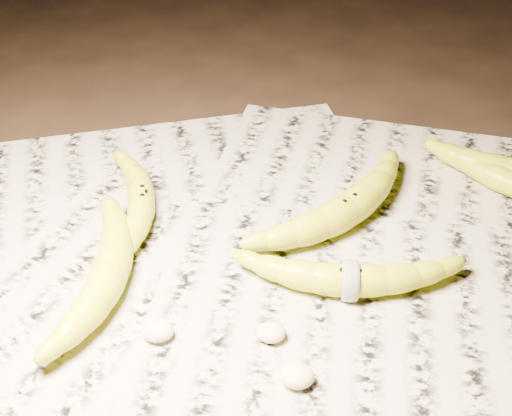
{
  "coord_description": "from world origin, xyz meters",
  "views": [
    {
      "loc": [
        0.01,
        -0.61,
        0.54
      ],
      "look_at": [
        -0.01,
        0.01,
        0.05
      ],
      "focal_mm": 50.0,
      "sensor_mm": 36.0,
      "label": 1
    }
  ],
  "objects_px": {
    "banana_taped": "(350,278)",
    "banana_upper_a": "(508,179)",
    "banana_left_b": "(109,270)",
    "banana_upper_b": "(506,168)",
    "banana_center": "(347,208)",
    "banana_left_a": "(141,199)"
  },
  "relations": [
    {
      "from": "banana_center",
      "to": "banana_upper_a",
      "type": "relative_size",
      "value": 1.35
    },
    {
      "from": "banana_left_a",
      "to": "banana_left_b",
      "type": "bearing_deg",
      "value": 164.8
    },
    {
      "from": "banana_center",
      "to": "banana_upper_b",
      "type": "distance_m",
      "value": 0.22
    },
    {
      "from": "banana_center",
      "to": "banana_upper_a",
      "type": "xyz_separation_m",
      "value": [
        0.2,
        0.07,
        -0.0
      ]
    },
    {
      "from": "banana_taped",
      "to": "banana_left_a",
      "type": "bearing_deg",
      "value": 152.57
    },
    {
      "from": "banana_left_b",
      "to": "banana_upper_a",
      "type": "relative_size",
      "value": 1.24
    },
    {
      "from": "banana_upper_a",
      "to": "banana_taped",
      "type": "bearing_deg",
      "value": -101.93
    },
    {
      "from": "banana_left_a",
      "to": "banana_taped",
      "type": "bearing_deg",
      "value": -128.11
    },
    {
      "from": "banana_center",
      "to": "banana_taped",
      "type": "relative_size",
      "value": 1.05
    },
    {
      "from": "banana_left_b",
      "to": "banana_center",
      "type": "relative_size",
      "value": 0.92
    },
    {
      "from": "banana_taped",
      "to": "banana_left_b",
      "type": "bearing_deg",
      "value": -179.11
    },
    {
      "from": "banana_taped",
      "to": "banana_upper_a",
      "type": "bearing_deg",
      "value": 42.41
    },
    {
      "from": "banana_taped",
      "to": "banana_center",
      "type": "bearing_deg",
      "value": 88.46
    },
    {
      "from": "banana_left_b",
      "to": "banana_upper_b",
      "type": "bearing_deg",
      "value": -61.92
    },
    {
      "from": "banana_left_b",
      "to": "banana_upper_a",
      "type": "distance_m",
      "value": 0.49
    },
    {
      "from": "banana_left_b",
      "to": "banana_center",
      "type": "xyz_separation_m",
      "value": [
        0.25,
        0.12,
        0.0
      ]
    },
    {
      "from": "banana_upper_b",
      "to": "banana_upper_a",
      "type": "bearing_deg",
      "value": -79.95
    },
    {
      "from": "banana_left_a",
      "to": "banana_left_b",
      "type": "distance_m",
      "value": 0.13
    },
    {
      "from": "banana_left_a",
      "to": "banana_center",
      "type": "distance_m",
      "value": 0.24
    },
    {
      "from": "banana_upper_b",
      "to": "banana_center",
      "type": "bearing_deg",
      "value": -138.64
    },
    {
      "from": "banana_left_a",
      "to": "banana_taped",
      "type": "relative_size",
      "value": 0.88
    },
    {
      "from": "banana_taped",
      "to": "banana_upper_b",
      "type": "distance_m",
      "value": 0.29
    }
  ]
}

